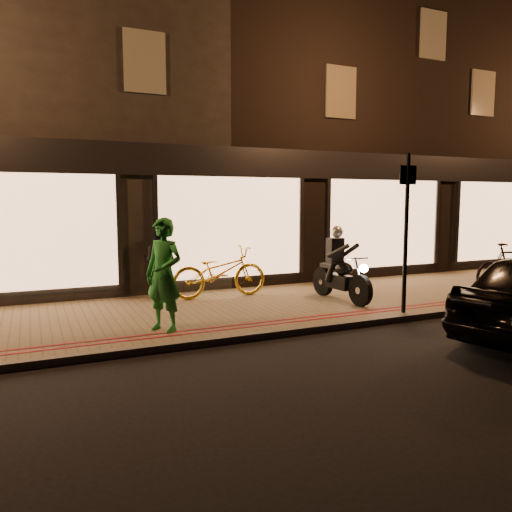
{
  "coord_description": "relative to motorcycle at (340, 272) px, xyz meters",
  "views": [
    {
      "loc": [
        -4.39,
        -7.12,
        2.26
      ],
      "look_at": [
        -0.15,
        2.26,
        1.1
      ],
      "focal_mm": 35.0,
      "sensor_mm": 36.0,
      "label": 1
    }
  ],
  "objects": [
    {
      "name": "bicycle_dark",
      "position": [
        4.31,
        -0.76,
        -0.05
      ],
      "size": [
        1.97,
        0.95,
        1.14
      ],
      "primitive_type": "imported",
      "rotation": [
        0.0,
        0.0,
        1.34
      ],
      "color": "black",
      "rests_on": "sidewalk"
    },
    {
      "name": "person_green",
      "position": [
        -4.04,
        -0.93,
        0.31
      ],
      "size": [
        0.77,
        0.81,
        1.86
      ],
      "primitive_type": "imported",
      "rotation": [
        0.0,
        0.0,
        -0.91
      ],
      "color": "#228031",
      "rests_on": "sidewalk"
    },
    {
      "name": "sign_post",
      "position": [
        0.46,
        -1.49,
        1.06
      ],
      "size": [
        0.35,
        0.09,
        3.0
      ],
      "rotation": [
        0.0,
        0.0,
        -0.11
      ],
      "color": "black",
      "rests_on": "sidewalk"
    },
    {
      "name": "ground",
      "position": [
        -1.59,
        -1.74,
        -0.73
      ],
      "size": [
        90.0,
        90.0,
        0.0
      ],
      "primitive_type": "plane",
      "color": "black",
      "rests_on": "ground"
    },
    {
      "name": "building_row",
      "position": [
        -1.59,
        7.25,
        3.51
      ],
      "size": [
        48.0,
        10.11,
        8.5
      ],
      "color": "black",
      "rests_on": "ground"
    },
    {
      "name": "sidewalk",
      "position": [
        -1.59,
        0.26,
        -0.67
      ],
      "size": [
        50.0,
        4.0,
        0.12
      ],
      "primitive_type": "cube",
      "color": "brown",
      "rests_on": "ground"
    },
    {
      "name": "motorcycle",
      "position": [
        0.0,
        0.0,
        0.0
      ],
      "size": [
        0.6,
        1.94,
        1.59
      ],
      "rotation": [
        0.0,
        0.0,
        0.06
      ],
      "color": "black",
      "rests_on": "sidewalk"
    },
    {
      "name": "kerb_stone",
      "position": [
        -1.59,
        -1.69,
        -0.67
      ],
      "size": [
        50.0,
        0.14,
        0.12
      ],
      "primitive_type": "cube",
      "color": "#59544C",
      "rests_on": "ground"
    },
    {
      "name": "bicycle_gold",
      "position": [
        -2.24,
        1.35,
        -0.05
      ],
      "size": [
        2.15,
        0.77,
        1.13
      ],
      "primitive_type": "imported",
      "rotation": [
        0.0,
        0.0,
        1.56
      ],
      "color": "gold",
      "rests_on": "sidewalk"
    },
    {
      "name": "person_dark",
      "position": [
        -3.42,
        1.95,
        0.17
      ],
      "size": [
        0.97,
        0.94,
        1.57
      ],
      "primitive_type": "imported",
      "rotation": [
        0.0,
        0.0,
        2.49
      ],
      "color": "black",
      "rests_on": "sidewalk"
    },
    {
      "name": "red_kerb_lines",
      "position": [
        -1.59,
        -1.19,
        -0.61
      ],
      "size": [
        50.0,
        0.26,
        0.01
      ],
      "color": "maroon",
      "rests_on": "sidewalk"
    }
  ]
}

